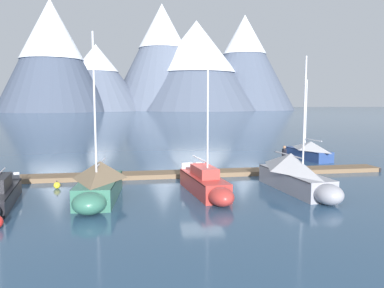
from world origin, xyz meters
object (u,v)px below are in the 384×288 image
(sailboat_second_berth, at_px, (99,183))
(sailboat_mid_dock_port, at_px, (206,184))
(person_on_dock, at_px, (284,156))
(mooring_buoy_channel_marker, at_px, (57,185))
(sailboat_mid_dock_starboard, at_px, (296,174))
(sailboat_far_berth, at_px, (307,150))

(sailboat_second_berth, height_order, sailboat_mid_dock_port, sailboat_second_berth)
(person_on_dock, xyz_separation_m, mooring_buoy_channel_marker, (-15.09, -3.44, -1.06))
(sailboat_mid_dock_starboard, xyz_separation_m, person_on_dock, (1.21, 5.43, 0.26))
(sailboat_mid_dock_port, height_order, sailboat_far_berth, sailboat_mid_dock_port)
(sailboat_far_berth, height_order, person_on_dock, sailboat_far_berth)
(sailboat_mid_dock_port, xyz_separation_m, sailboat_mid_dock_starboard, (5.26, 0.41, 0.37))
(sailboat_mid_dock_starboard, relative_size, mooring_buoy_channel_marker, 16.04)
(sailboat_mid_dock_port, distance_m, person_on_dock, 8.74)
(sailboat_second_berth, xyz_separation_m, sailboat_mid_dock_port, (5.75, 0.52, -0.30))
(sailboat_second_berth, distance_m, person_on_dock, 13.78)
(sailboat_mid_dock_port, relative_size, sailboat_mid_dock_starboard, 1.11)
(sailboat_far_berth, relative_size, mooring_buoy_channel_marker, 15.01)
(mooring_buoy_channel_marker, bearing_deg, sailboat_mid_dock_starboard, -8.16)
(sailboat_second_berth, distance_m, sailboat_far_berth, 20.96)
(sailboat_far_berth, bearing_deg, person_on_dock, -124.17)
(sailboat_mid_dock_port, relative_size, mooring_buoy_channel_marker, 17.80)
(sailboat_far_berth, xyz_separation_m, person_on_dock, (-4.38, -6.45, 0.48))
(sailboat_mid_dock_starboard, bearing_deg, mooring_buoy_channel_marker, 171.84)
(sailboat_second_berth, height_order, mooring_buoy_channel_marker, sailboat_second_berth)
(sailboat_mid_dock_port, height_order, sailboat_mid_dock_starboard, sailboat_mid_dock_port)
(sailboat_far_berth, bearing_deg, sailboat_mid_dock_port, -131.42)
(sailboat_second_berth, relative_size, sailboat_far_berth, 1.20)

